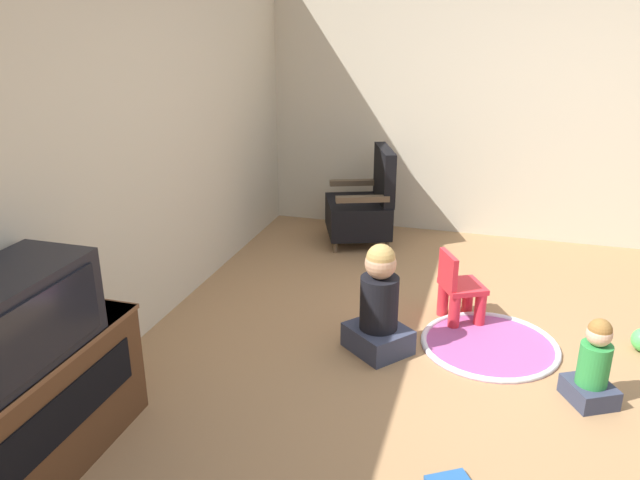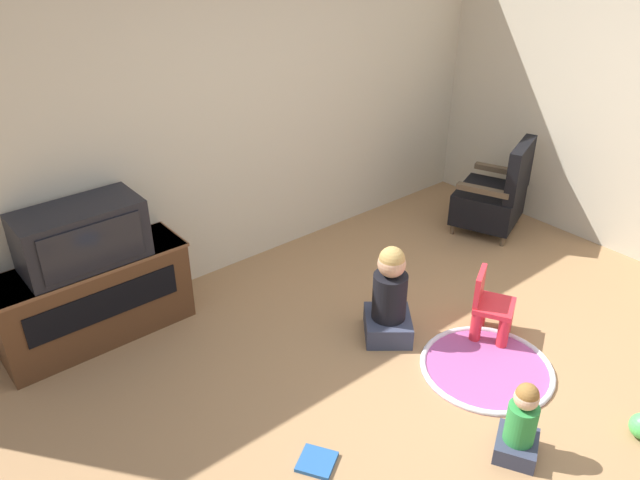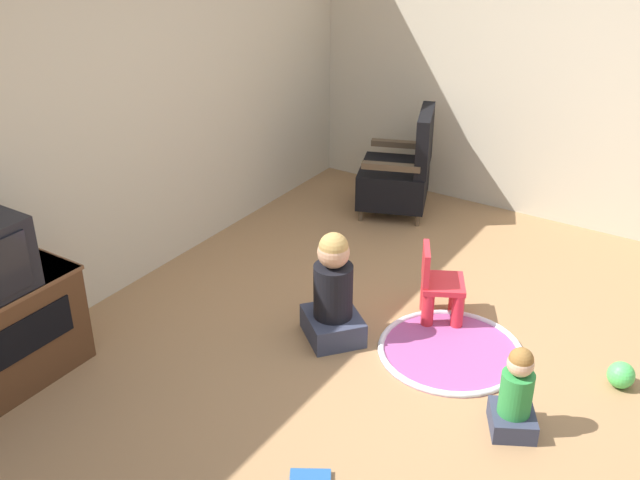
# 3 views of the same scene
# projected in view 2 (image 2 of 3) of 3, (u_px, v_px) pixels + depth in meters

# --- Properties ---
(ground_plane) EXTENTS (30.00, 30.00, 0.00)m
(ground_plane) POSITION_uv_depth(u_px,v_px,m) (467.00, 402.00, 3.87)
(ground_plane) COLOR #9E754C
(wall_back) EXTENTS (5.61, 0.12, 2.51)m
(wall_back) POSITION_uv_depth(u_px,v_px,m) (221.00, 119.00, 4.76)
(wall_back) COLOR beige
(wall_back) RESTS_ON ground_plane
(tv_cabinet) EXTENTS (1.31, 0.43, 0.61)m
(tv_cabinet) POSITION_uv_depth(u_px,v_px,m) (94.00, 298.00, 4.30)
(tv_cabinet) COLOR #4C2D19
(tv_cabinet) RESTS_ON ground_plane
(television) EXTENTS (0.80, 0.41, 0.41)m
(television) POSITION_uv_depth(u_px,v_px,m) (81.00, 236.00, 4.06)
(television) COLOR black
(television) RESTS_ON tv_cabinet
(black_armchair) EXTENTS (0.76, 0.73, 0.88)m
(black_armchair) POSITION_uv_depth(u_px,v_px,m) (495.00, 197.00, 5.70)
(black_armchair) COLOR brown
(black_armchair) RESTS_ON ground_plane
(yellow_kid_chair) EXTENTS (0.37, 0.36, 0.50)m
(yellow_kid_chair) POSITION_uv_depth(u_px,v_px,m) (490.00, 310.00, 4.36)
(yellow_kid_chair) COLOR red
(yellow_kid_chair) RESTS_ON ground_plane
(play_mat) EXTENTS (0.88, 0.88, 0.04)m
(play_mat) POSITION_uv_depth(u_px,v_px,m) (487.00, 368.00, 4.14)
(play_mat) COLOR #A54C8C
(play_mat) RESTS_ON ground_plane
(child_watching_left) EXTENTS (0.48, 0.48, 0.72)m
(child_watching_left) POSITION_uv_depth(u_px,v_px,m) (389.00, 299.00, 4.31)
(child_watching_left) COLOR #33384C
(child_watching_left) RESTS_ON ground_plane
(child_watching_center) EXTENTS (0.33, 0.32, 0.50)m
(child_watching_center) POSITION_uv_depth(u_px,v_px,m) (521.00, 425.00, 3.41)
(child_watching_center) COLOR #33384C
(child_watching_center) RESTS_ON ground_plane
(book) EXTENTS (0.27, 0.27, 0.02)m
(book) POSITION_uv_depth(u_px,v_px,m) (317.00, 462.00, 3.45)
(book) COLOR #235699
(book) RESTS_ON ground_plane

